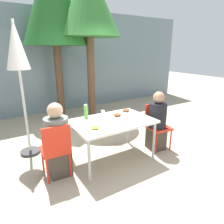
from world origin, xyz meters
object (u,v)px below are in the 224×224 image
at_px(person_right, 157,123).
at_px(drinking_cup, 103,113).
at_px(closed_umbrella, 17,54).
at_px(bottle, 86,112).
at_px(salad_bowl, 123,120).
at_px(tree_behind_right, 89,2).
at_px(chair_right, 157,122).
at_px(person_left, 58,142).
at_px(chair_left, 56,147).

height_order(person_right, drinking_cup, person_right).
height_order(closed_umbrella, bottle, closed_umbrella).
xyz_separation_m(salad_bowl, tree_behind_right, (0.59, 2.38, 2.22)).
bearing_deg(closed_umbrella, bottle, -36.66).
height_order(bottle, tree_behind_right, tree_behind_right).
distance_m(chair_right, bottle, 1.42).
bearing_deg(chair_right, person_right, 58.05).
xyz_separation_m(chair_right, closed_umbrella, (-2.21, 1.04, 1.30)).
distance_m(closed_umbrella, tree_behind_right, 2.58).
xyz_separation_m(person_right, tree_behind_right, (-0.22, 2.36, 2.44)).
relative_size(closed_umbrella, tree_behind_right, 0.61).
xyz_separation_m(person_left, salad_bowl, (1.07, -0.19, 0.21)).
relative_size(chair_left, person_right, 0.76).
bearing_deg(chair_right, salad_bowl, 13.82).
height_order(person_left, bottle, person_left).
relative_size(chair_right, drinking_cup, 9.92).
bearing_deg(drinking_cup, closed_umbrella, 152.42).
relative_size(chair_left, tree_behind_right, 0.23).
relative_size(person_left, drinking_cup, 13.21).
bearing_deg(person_right, tree_behind_right, -77.04).
relative_size(closed_umbrella, bottle, 9.21).
relative_size(closed_umbrella, salad_bowl, 13.49).
bearing_deg(person_right, person_left, 2.41).
bearing_deg(salad_bowl, closed_umbrella, 139.85).
bearing_deg(person_left, salad_bowl, -7.41).
distance_m(bottle, tree_behind_right, 3.04).
height_order(chair_left, person_right, person_right).
bearing_deg(chair_left, tree_behind_right, 55.82).
bearing_deg(chair_left, salad_bowl, -3.04).
bearing_deg(bottle, closed_umbrella, 143.34).
relative_size(chair_left, drinking_cup, 9.92).
distance_m(salad_bowl, tree_behind_right, 3.31).
xyz_separation_m(drinking_cup, salad_bowl, (0.11, -0.49, -0.01)).
height_order(chair_left, salad_bowl, chair_left).
bearing_deg(person_left, chair_right, -0.12).
distance_m(chair_left, bottle, 0.83).
height_order(chair_right, person_right, person_right).
height_order(chair_right, drinking_cup, chair_right).
xyz_separation_m(chair_left, tree_behind_right, (1.71, 2.27, 2.47)).
bearing_deg(chair_right, chair_left, 7.03).
bearing_deg(bottle, drinking_cup, 2.52).
bearing_deg(salad_bowl, tree_behind_right, 76.12).
height_order(person_left, tree_behind_right, tree_behind_right).
height_order(chair_right, bottle, bottle).
height_order(person_left, drinking_cup, person_left).
xyz_separation_m(person_right, closed_umbrella, (-2.15, 1.11, 1.27)).
height_order(closed_umbrella, tree_behind_right, tree_behind_right).
relative_size(person_left, tree_behind_right, 0.30).
distance_m(person_right, salad_bowl, 0.83).
height_order(drinking_cup, tree_behind_right, tree_behind_right).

